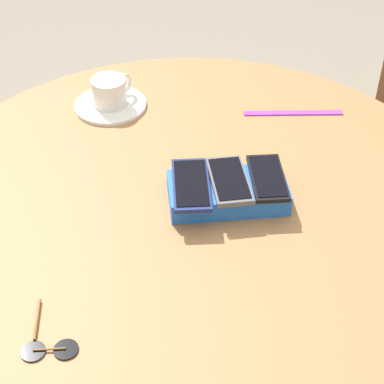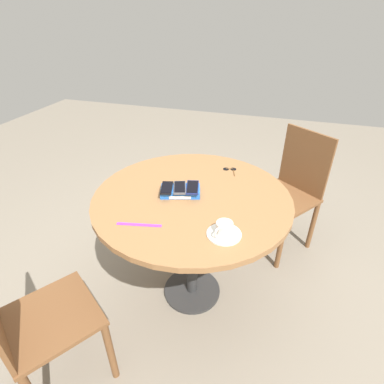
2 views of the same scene
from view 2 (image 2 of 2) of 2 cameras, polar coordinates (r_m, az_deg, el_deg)
ground_plane at (r=2.14m, az=0.00°, el=-18.31°), size 8.00×8.00×0.00m
round_table at (r=1.68m, az=0.00°, el=-3.42°), size 1.08×1.08×0.77m
phone_box at (r=1.63m, az=-2.24°, el=0.15°), size 0.23×0.16×0.04m
phone_black at (r=1.62m, az=-4.83°, el=0.82°), size 0.09×0.14×0.01m
phone_gray at (r=1.61m, az=-2.35°, el=0.87°), size 0.10×0.15×0.01m
phone_navy at (r=1.61m, az=0.11°, el=0.90°), size 0.10×0.15×0.01m
saucer at (r=1.36m, az=6.11°, el=-7.97°), size 0.16×0.16×0.01m
coffee_cup at (r=1.34m, az=6.12°, el=-6.88°), size 0.08×0.10×0.06m
lanyard_strap at (r=1.44m, az=-10.05°, el=-6.15°), size 0.21×0.06×0.00m
sunglasses at (r=1.90m, az=7.29°, el=4.27°), size 0.09×0.11×0.01m
chair_near_window at (r=2.35m, az=18.03°, el=0.17°), size 0.58×0.58×0.91m
chair_far_side at (r=1.60m, az=-27.73°, el=-21.30°), size 0.54×0.54×0.87m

